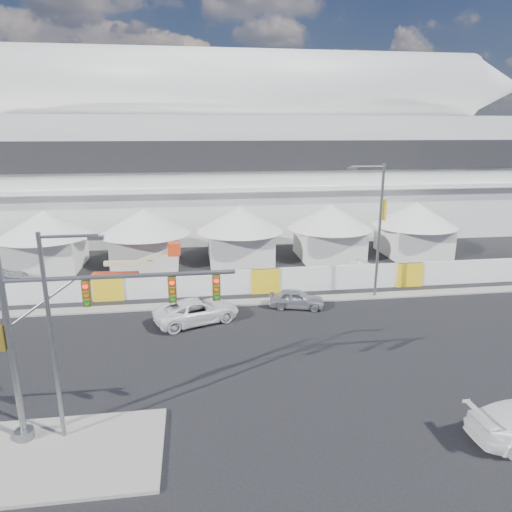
{
  "coord_description": "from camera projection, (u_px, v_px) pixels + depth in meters",
  "views": [
    {
      "loc": [
        0.57,
        -19.21,
        12.52
      ],
      "look_at": [
        4.63,
        10.0,
        4.33
      ],
      "focal_mm": 32.0,
      "sensor_mm": 36.0,
      "label": 1
    }
  ],
  "objects": [
    {
      "name": "ground",
      "position": [
        188.0,
        403.0,
        21.61
      ],
      "size": [
        160.0,
        160.0,
        0.0
      ],
      "primitive_type": "plane",
      "color": "black",
      "rests_on": "ground"
    },
    {
      "name": "median_island",
      "position": [
        34.0,
        457.0,
        17.93
      ],
      "size": [
        10.0,
        5.0,
        0.15
      ],
      "primitive_type": "cube",
      "color": "gray",
      "rests_on": "ground"
    },
    {
      "name": "far_curb",
      "position": [
        443.0,
        292.0,
        36.17
      ],
      "size": [
        80.0,
        1.2,
        0.12
      ],
      "primitive_type": "cube",
      "color": "gray",
      "rests_on": "ground"
    },
    {
      "name": "stadium",
      "position": [
        254.0,
        154.0,
        59.84
      ],
      "size": [
        80.0,
        24.8,
        21.98
      ],
      "color": "silver",
      "rests_on": "ground"
    },
    {
      "name": "tent_row",
      "position": [
        193.0,
        231.0,
        43.73
      ],
      "size": [
        53.4,
        8.4,
        5.4
      ],
      "color": "silver",
      "rests_on": "ground"
    },
    {
      "name": "hoarding_fence",
      "position": [
        265.0,
        281.0,
        35.97
      ],
      "size": [
        70.0,
        0.25,
        2.0
      ],
      "primitive_type": "cube",
      "color": "white",
      "rests_on": "ground"
    },
    {
      "name": "sedan_silver",
      "position": [
        296.0,
        299.0,
        33.05
      ],
      "size": [
        2.59,
        4.28,
        1.36
      ],
      "primitive_type": "imported",
      "rotation": [
        0.0,
        0.0,
        1.31
      ],
      "color": "silver",
      "rests_on": "ground"
    },
    {
      "name": "pickup_curb",
      "position": [
        197.0,
        311.0,
        30.58
      ],
      "size": [
        4.45,
        6.27,
        1.59
      ],
      "primitive_type": "imported",
      "rotation": [
        0.0,
        0.0,
        1.93
      ],
      "color": "white",
      "rests_on": "ground"
    },
    {
      "name": "lot_car_a",
      "position": [
        362.0,
        268.0,
        40.48
      ],
      "size": [
        2.11,
        4.05,
        1.27
      ],
      "primitive_type": "imported",
      "rotation": [
        0.0,
        0.0,
        1.36
      ],
      "color": "silver",
      "rests_on": "ground"
    },
    {
      "name": "traffic_mast",
      "position": [
        60.0,
        341.0,
        18.03
      ],
      "size": [
        9.23,
        0.76,
        7.86
      ],
      "color": "gray",
      "rests_on": "median_island"
    },
    {
      "name": "streetlight_median",
      "position": [
        56.0,
        325.0,
        17.81
      ],
      "size": [
        2.42,
        0.24,
        8.73
      ],
      "color": "gray",
      "rests_on": "median_island"
    },
    {
      "name": "streetlight_curb",
      "position": [
        377.0,
        222.0,
        33.82
      ],
      "size": [
        3.01,
        0.68,
        10.18
      ],
      "color": "slate",
      "rests_on": "ground"
    },
    {
      "name": "boom_lift",
      "position": [
        123.0,
        276.0,
        37.27
      ],
      "size": [
        7.38,
        1.95,
        3.72
      ],
      "rotation": [
        0.0,
        0.0,
        -0.08
      ],
      "color": "red",
      "rests_on": "ground"
    }
  ]
}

